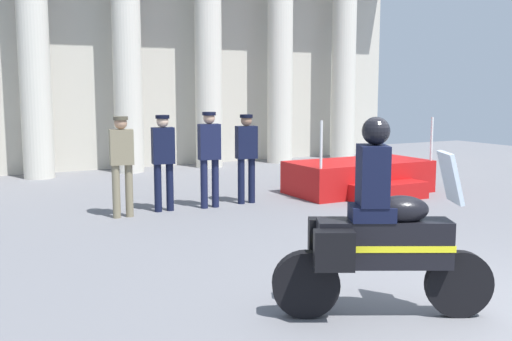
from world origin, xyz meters
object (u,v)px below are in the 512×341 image
at_px(officer_in_row_1, 163,155).
at_px(officer_in_row_0, 122,158).
at_px(motorcycle_with_rider, 376,235).
at_px(officer_in_row_2, 209,152).
at_px(officer_in_row_3, 246,151).
at_px(reviewing_stand, 361,178).

bearing_deg(officer_in_row_1, officer_in_row_0, 20.28).
xyz_separation_m(officer_in_row_1, motorcycle_with_rider, (0.11, -5.69, -0.20)).
distance_m(officer_in_row_2, motorcycle_with_rider, 5.65).
xyz_separation_m(officer_in_row_3, motorcycle_with_rider, (-1.51, -5.67, -0.19)).
xyz_separation_m(officer_in_row_0, officer_in_row_3, (2.40, 0.16, -0.02)).
bearing_deg(officer_in_row_2, officer_in_row_1, 2.13).
relative_size(officer_in_row_0, officer_in_row_2, 0.98).
bearing_deg(reviewing_stand, officer_in_row_3, 177.57).
relative_size(officer_in_row_0, officer_in_row_3, 1.01).
xyz_separation_m(reviewing_stand, motorcycle_with_rider, (-4.10, -5.57, 0.48)).
height_order(officer_in_row_1, officer_in_row_3, officer_in_row_1).
relative_size(officer_in_row_2, officer_in_row_3, 1.04).
relative_size(reviewing_stand, officer_in_row_2, 1.67).
height_order(officer_in_row_1, officer_in_row_2, officer_in_row_2).
relative_size(officer_in_row_1, officer_in_row_2, 0.98).
relative_size(reviewing_stand, officer_in_row_0, 1.71).
bearing_deg(officer_in_row_3, officer_in_row_0, 11.86).
bearing_deg(reviewing_stand, officer_in_row_1, 178.36).
relative_size(officer_in_row_0, officer_in_row_1, 1.00).
distance_m(officer_in_row_1, officer_in_row_2, 0.84).
bearing_deg(officer_in_row_2, reviewing_stand, -172.45).
distance_m(officer_in_row_0, motorcycle_with_rider, 5.59).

